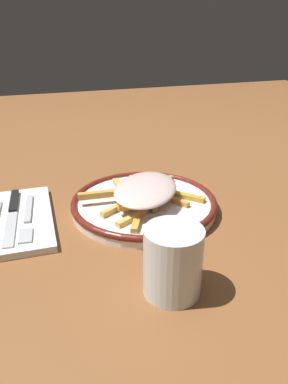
% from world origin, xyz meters
% --- Properties ---
extents(ground_plane, '(2.60, 2.60, 0.00)m').
position_xyz_m(ground_plane, '(0.00, 0.00, 0.00)').
color(ground_plane, brown).
extents(plate, '(0.28, 0.28, 0.03)m').
position_xyz_m(plate, '(0.00, 0.00, 0.01)').
color(plate, white).
rests_on(plate, ground_plane).
extents(fries_heap, '(0.24, 0.21, 0.04)m').
position_xyz_m(fries_heap, '(-0.00, 0.00, 0.04)').
color(fries_heap, gold).
rests_on(fries_heap, plate).
extents(napkin, '(0.14, 0.24, 0.01)m').
position_xyz_m(napkin, '(0.24, -0.02, 0.01)').
color(napkin, white).
rests_on(napkin, ground_plane).
extents(fork, '(0.03, 0.18, 0.01)m').
position_xyz_m(fork, '(0.22, -0.01, 0.01)').
color(fork, silver).
rests_on(fork, napkin).
extents(knife, '(0.03, 0.21, 0.01)m').
position_xyz_m(knife, '(0.24, -0.04, 0.02)').
color(knife, black).
rests_on(knife, napkin).
extents(water_glass, '(0.08, 0.08, 0.10)m').
position_xyz_m(water_glass, '(0.04, 0.24, 0.05)').
color(water_glass, silver).
rests_on(water_glass, ground_plane).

